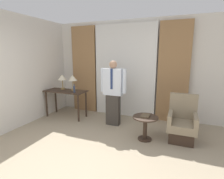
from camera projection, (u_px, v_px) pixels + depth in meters
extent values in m
plane|color=gray|center=(64.00, 177.00, 2.55)|extent=(16.00, 16.00, 0.00)
cube|color=silver|center=(126.00, 69.00, 5.02)|extent=(10.00, 0.06, 2.70)
cube|color=white|center=(124.00, 71.00, 4.92)|extent=(1.75, 0.06, 2.58)
cube|color=#997047|center=(84.00, 70.00, 5.39)|extent=(0.78, 0.06, 2.58)
cube|color=#997047|center=(173.00, 73.00, 4.44)|extent=(0.78, 0.06, 2.58)
cube|color=#38281E|center=(66.00, 91.00, 4.90)|extent=(1.18, 0.52, 0.03)
cylinder|color=#38281E|center=(47.00, 104.00, 4.98)|extent=(0.05, 0.05, 0.73)
cylinder|color=#38281E|center=(78.00, 108.00, 4.60)|extent=(0.05, 0.05, 0.73)
cylinder|color=#38281E|center=(56.00, 101.00, 5.35)|extent=(0.05, 0.05, 0.73)
cylinder|color=#38281E|center=(86.00, 104.00, 4.97)|extent=(0.05, 0.05, 0.73)
cylinder|color=#9E7F47|center=(63.00, 89.00, 5.06)|extent=(0.11, 0.11, 0.04)
cylinder|color=#9E7F47|center=(63.00, 84.00, 5.04)|extent=(0.02, 0.02, 0.24)
cone|color=beige|center=(62.00, 77.00, 5.00)|extent=(0.25, 0.25, 0.15)
cylinder|color=#9E7F47|center=(73.00, 90.00, 4.94)|extent=(0.11, 0.11, 0.04)
cylinder|color=#9E7F47|center=(73.00, 85.00, 4.91)|extent=(0.02, 0.02, 0.24)
cone|color=beige|center=(73.00, 78.00, 4.87)|extent=(0.25, 0.25, 0.15)
cylinder|color=#2D3851|center=(74.00, 89.00, 4.63)|extent=(0.06, 0.06, 0.18)
cylinder|color=#2D3851|center=(74.00, 85.00, 4.61)|extent=(0.02, 0.02, 0.05)
cube|color=#38332D|center=(113.00, 110.00, 4.41)|extent=(0.34, 0.18, 0.78)
cube|color=silver|center=(113.00, 82.00, 4.27)|extent=(0.47, 0.21, 0.65)
cube|color=navy|center=(111.00, 79.00, 4.15)|extent=(0.06, 0.01, 0.49)
cylinder|color=silver|center=(103.00, 80.00, 4.36)|extent=(0.10, 0.10, 0.58)
cylinder|color=silver|center=(124.00, 81.00, 4.16)|extent=(0.10, 0.10, 0.58)
sphere|color=tan|center=(113.00, 65.00, 4.18)|extent=(0.19, 0.19, 0.19)
cube|color=#38281E|center=(181.00, 135.00, 3.62)|extent=(0.47, 0.50, 0.25)
cube|color=gray|center=(182.00, 126.00, 3.58)|extent=(0.56, 0.59, 0.16)
cube|color=gray|center=(183.00, 106.00, 3.74)|extent=(0.56, 0.10, 0.54)
cube|color=gray|center=(170.00, 116.00, 3.63)|extent=(0.08, 0.59, 0.18)
cube|color=gray|center=(195.00, 119.00, 3.46)|extent=(0.08, 0.59, 0.18)
cylinder|color=#38281E|center=(145.00, 139.00, 3.69)|extent=(0.29, 0.29, 0.02)
cylinder|color=#38281E|center=(145.00, 129.00, 3.64)|extent=(0.08, 0.08, 0.48)
cylinder|color=#38281E|center=(146.00, 117.00, 3.59)|extent=(0.53, 0.53, 0.03)
cube|color=brown|center=(145.00, 116.00, 3.61)|extent=(0.16, 0.25, 0.03)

